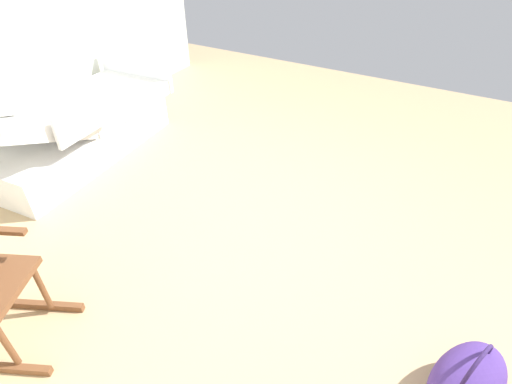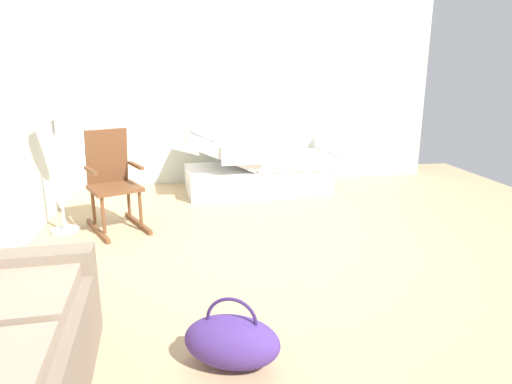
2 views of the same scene
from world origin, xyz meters
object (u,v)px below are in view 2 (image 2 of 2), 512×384
(hospital_bed, at_px, (258,170))
(floor_lamp, at_px, (52,114))
(duffel_bag, at_px, (232,341))
(rocking_chair, at_px, (112,182))

(hospital_bed, relative_size, floor_lamp, 1.46)
(hospital_bed, distance_m, duffel_bag, 3.87)
(hospital_bed, xyz_separation_m, floor_lamp, (-1.32, 2.26, 0.93))
(duffel_bag, bearing_deg, hospital_bed, -11.39)
(duffel_bag, bearing_deg, floor_lamp, 31.19)
(hospital_bed, xyz_separation_m, duffel_bag, (-3.79, 0.76, -0.15))
(rocking_chair, bearing_deg, hospital_bed, -54.49)
(rocking_chair, bearing_deg, floor_lamp, 97.60)
(hospital_bed, relative_size, rocking_chair, 2.06)
(rocking_chair, height_order, floor_lamp, floor_lamp)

